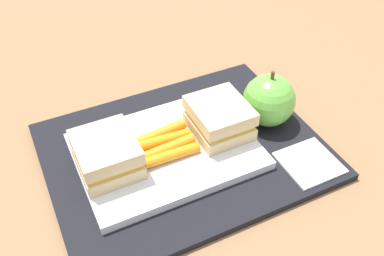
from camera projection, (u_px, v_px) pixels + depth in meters
ground_plane at (184, 154)px, 0.59m from camera, size 2.40×2.40×0.00m
lunchbag_mat at (184, 151)px, 0.59m from camera, size 0.36×0.28×0.01m
food_tray at (166, 151)px, 0.57m from camera, size 0.23×0.17×0.01m
sandwich_half_left at (107, 155)px, 0.53m from camera, size 0.07×0.08×0.04m
sandwich_half_right at (219, 118)px, 0.58m from camera, size 0.07×0.08×0.04m
carrot_sticks_bundle at (165, 144)px, 0.56m from camera, size 0.08×0.06×0.02m
apple at (267, 98)px, 0.60m from camera, size 0.07×0.07×0.08m
paper_napkin at (309, 163)px, 0.56m from camera, size 0.07×0.07×0.00m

